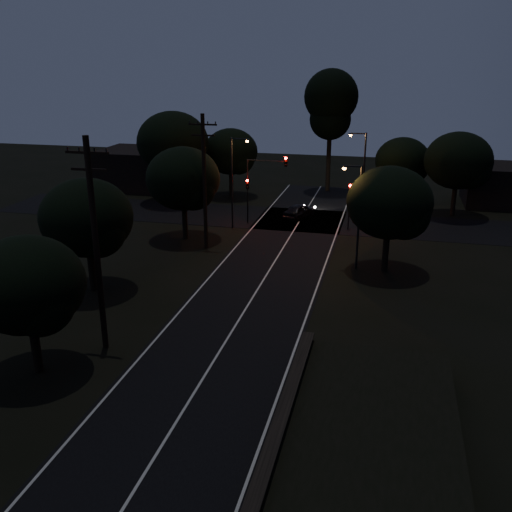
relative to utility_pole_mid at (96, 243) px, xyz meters
The scene contains 21 objects.
road_surface 18.13m from the utility_pole_mid, 69.58° to the left, with size 60.00×70.00×0.03m.
utility_pole_mid is the anchor object (origin of this frame).
utility_pole_far 17.00m from the utility_pole_mid, 90.00° to the left, with size 2.20×0.30×10.50m.
tree_left_b 3.83m from the utility_pole_mid, 120.23° to the right, with size 5.35×5.35×6.80m.
tree_left_c 8.17m from the utility_pole_mid, 121.96° to the left, with size 5.84×5.84×7.38m.
tree_left_d 19.03m from the utility_pole_mid, 96.90° to the left, with size 6.06×6.06×7.69m.
tree_far_nw 35.01m from the utility_pole_mid, 94.58° to the left, with size 5.79×5.79×7.33m.
tree_far_w 31.81m from the utility_pole_mid, 104.08° to the left, with size 7.35×7.35×9.37m.
tree_far_ne 38.07m from the utility_pole_mid, 66.47° to the left, with size 5.48×5.48×6.93m.
tree_far_e 37.75m from the utility_pole_mid, 57.61° to the left, with size 6.28×6.28×7.97m.
tree_right_a 20.59m from the utility_pole_mid, 46.32° to the left, with size 5.91×5.91×7.51m.
tall_pine 40.80m from the utility_pole_mid, 80.07° to the left, with size 5.89×5.89×13.38m.
building_left 39.72m from the utility_pole_mid, 110.73° to the left, with size 10.00×8.00×4.40m, color black.
building_right 46.19m from the utility_pole_mid, 55.62° to the left, with size 9.00×7.00×4.00m, color black.
signal_left 25.19m from the utility_pole_mid, 86.79° to the left, with size 0.28×0.35×4.10m.
signal_right 27.30m from the utility_pole_mid, 67.01° to the left, with size 0.28×0.35×4.10m.
signal_mast 25.22m from the utility_pole_mid, 82.96° to the left, with size 3.70×0.35×6.25m.
streetlight_a 23.04m from the utility_pole_mid, 88.27° to the left, with size 1.66×0.26×8.00m.
streetlight_b 31.15m from the utility_pole_mid, 68.70° to the left, with size 1.66×0.26×8.00m.
streetlight_c 19.15m from the utility_pole_mid, 51.74° to the left, with size 1.46×0.26×7.50m.
car 28.79m from the utility_pole_mid, 78.29° to the left, with size 1.62×4.02×1.37m, color black.
Camera 1 is at (7.92, -9.22, 14.40)m, focal length 40.00 mm.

